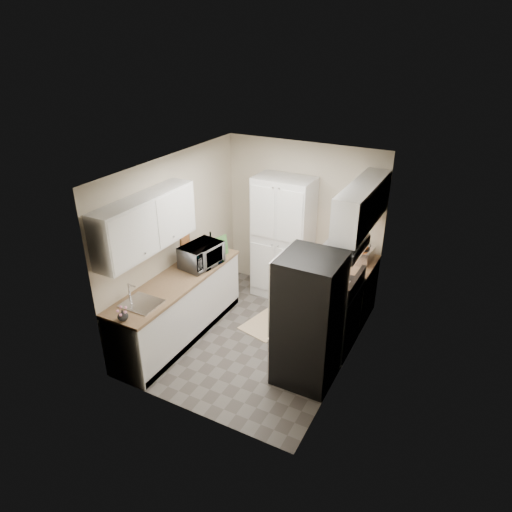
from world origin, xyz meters
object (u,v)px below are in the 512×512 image
at_px(pantry_cabinet, 283,239).
at_px(microwave, 201,255).
at_px(electric_range, 331,314).
at_px(toaster_oven, 362,255).
at_px(wine_bottle, 211,244).
at_px(refrigerator, 309,320).

distance_m(pantry_cabinet, microwave, 1.44).
bearing_deg(microwave, electric_range, -72.60).
bearing_deg(microwave, toaster_oven, -51.37).
relative_size(pantry_cabinet, wine_bottle, 6.09).
bearing_deg(pantry_cabinet, electric_range, -38.22).
bearing_deg(pantry_cabinet, refrigerator, -56.54).
bearing_deg(wine_bottle, pantry_cabinet, 47.31).
relative_size(pantry_cabinet, refrigerator, 1.18).
bearing_deg(electric_range, refrigerator, -92.48).
xyz_separation_m(electric_range, toaster_oven, (0.12, 0.88, 0.55)).
distance_m(electric_range, wine_bottle, 2.06).
xyz_separation_m(electric_range, wine_bottle, (-1.97, 0.06, 0.61)).
xyz_separation_m(pantry_cabinet, toaster_oven, (1.29, -0.05, 0.02)).
xyz_separation_m(pantry_cabinet, microwave, (-0.71, -1.25, 0.08)).
relative_size(electric_range, wine_bottle, 3.44).
xyz_separation_m(microwave, toaster_oven, (2.00, 1.20, -0.06)).
bearing_deg(pantry_cabinet, microwave, -119.66).
height_order(refrigerator, toaster_oven, refrigerator).
bearing_deg(electric_range, microwave, -170.31).
bearing_deg(electric_range, pantry_cabinet, 141.78).
distance_m(refrigerator, wine_bottle, 2.13).
height_order(pantry_cabinet, refrigerator, pantry_cabinet).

